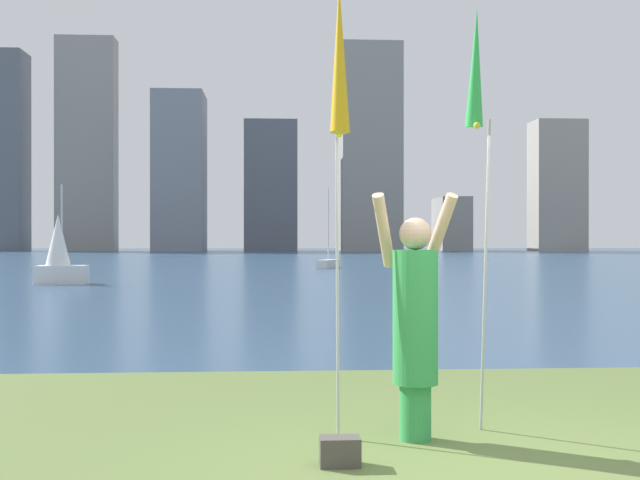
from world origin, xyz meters
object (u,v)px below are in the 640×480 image
object	(u,v)px
person	(415,318)
sailboat_1	(60,255)
kite_flag_right	(476,79)
bag	(340,451)
sailboat_2	(328,263)
kite_flag_left	(339,66)

from	to	relation	value
person	sailboat_1	distance (m)	23.67
kite_flag_right	bag	xyz separation A→B (m)	(-1.30, -1.15, -2.95)
kite_flag_right	person	bearing A→B (deg)	-143.88
sailboat_1	kite_flag_right	bearing A→B (deg)	-66.37
bag	kite_flag_right	bearing A→B (deg)	41.51
kite_flag_right	bag	distance (m)	3.42
bag	person	bearing A→B (deg)	45.80
sailboat_1	sailboat_2	distance (m)	17.94
kite_flag_right	sailboat_1	size ratio (longest dim) A/B	1.03
kite_flag_right	sailboat_1	xyz separation A→B (m)	(-9.42, 21.53, -2.00)
bag	sailboat_1	bearing A→B (deg)	109.69
person	bag	xyz separation A→B (m)	(-0.68, -0.70, -0.89)
sailboat_2	kite_flag_right	bearing A→B (deg)	-91.97
kite_flag_right	bag	bearing A→B (deg)	-138.49
person	sailboat_1	bearing A→B (deg)	125.38
kite_flag_left	bag	world-z (taller)	kite_flag_left
bag	sailboat_2	size ratio (longest dim) A/B	0.07
person	sailboat_2	bearing A→B (deg)	100.65
person	kite_flag_left	world-z (taller)	kite_flag_left
bag	sailboat_1	size ratio (longest dim) A/B	0.08
person	kite_flag_left	bearing A→B (deg)	-162.47
kite_flag_left	bag	xyz separation A→B (m)	(-0.05, -0.65, -2.94)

